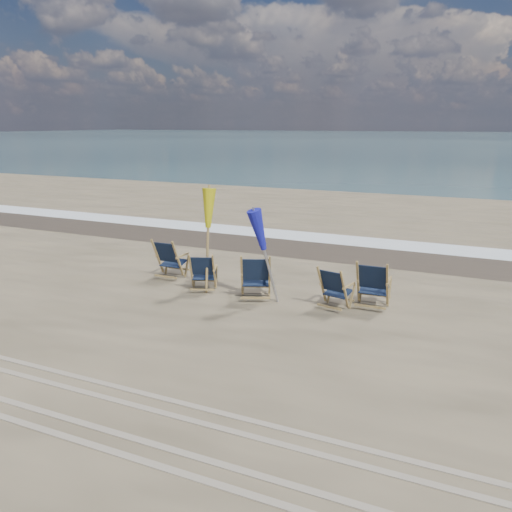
# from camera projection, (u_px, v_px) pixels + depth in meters

# --- Properties ---
(ocean) EXTENTS (400.00, 400.00, 0.00)m
(ocean) POSITION_uv_depth(u_px,v_px,m) (460.00, 139.00, 122.38)
(ocean) COLOR #3D6166
(ocean) RESTS_ON ground
(surf_foam) EXTENTS (200.00, 1.40, 0.01)m
(surf_foam) POSITION_uv_depth(u_px,v_px,m) (330.00, 239.00, 16.34)
(surf_foam) COLOR silver
(surf_foam) RESTS_ON ground
(wet_sand_strip) EXTENTS (200.00, 2.60, 0.00)m
(wet_sand_strip) POSITION_uv_depth(u_px,v_px,m) (317.00, 249.00, 15.01)
(wet_sand_strip) COLOR #42362A
(wet_sand_strip) RESTS_ON ground
(tire_tracks) EXTENTS (80.00, 1.30, 0.01)m
(tire_tracks) POSITION_uv_depth(u_px,v_px,m) (103.00, 412.00, 6.51)
(tire_tracks) COLOR gray
(tire_tracks) RESTS_ON ground
(beach_chair_0) EXTENTS (0.66, 0.74, 1.02)m
(beach_chair_0) POSITION_uv_depth(u_px,v_px,m) (178.00, 260.00, 11.85)
(beach_chair_0) COLOR #121C34
(beach_chair_0) RESTS_ON ground
(beach_chair_1) EXTENTS (0.78, 0.82, 0.91)m
(beach_chair_1) POSITION_uv_depth(u_px,v_px,m) (214.00, 273.00, 11.04)
(beach_chair_1) COLOR #121C34
(beach_chair_1) RESTS_ON ground
(beach_chair_2) EXTENTS (0.90, 0.95, 1.04)m
(beach_chair_2) POSITION_uv_depth(u_px,v_px,m) (269.00, 277.00, 10.49)
(beach_chair_2) COLOR #121C34
(beach_chair_2) RESTS_ON ground
(beach_chair_3) EXTENTS (0.73, 0.78, 0.92)m
(beach_chair_3) POSITION_uv_depth(u_px,v_px,m) (344.00, 291.00, 9.83)
(beach_chair_3) COLOR #121C34
(beach_chair_3) RESTS_ON ground
(beach_chair_4) EXTENTS (0.68, 0.76, 1.04)m
(beach_chair_4) POSITION_uv_depth(u_px,v_px,m) (387.00, 287.00, 9.88)
(beach_chair_4) COLOR #121C34
(beach_chair_4) RESTS_ON ground
(umbrella_yellow) EXTENTS (0.30, 0.30, 2.29)m
(umbrella_yellow) POSITION_uv_depth(u_px,v_px,m) (207.00, 214.00, 10.77)
(umbrella_yellow) COLOR olive
(umbrella_yellow) RESTS_ON ground
(umbrella_blue) EXTENTS (0.30, 0.30, 2.05)m
(umbrella_blue) POSITION_uv_depth(u_px,v_px,m) (267.00, 232.00, 10.07)
(umbrella_blue) COLOR #A5A5AD
(umbrella_blue) RESTS_ON ground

